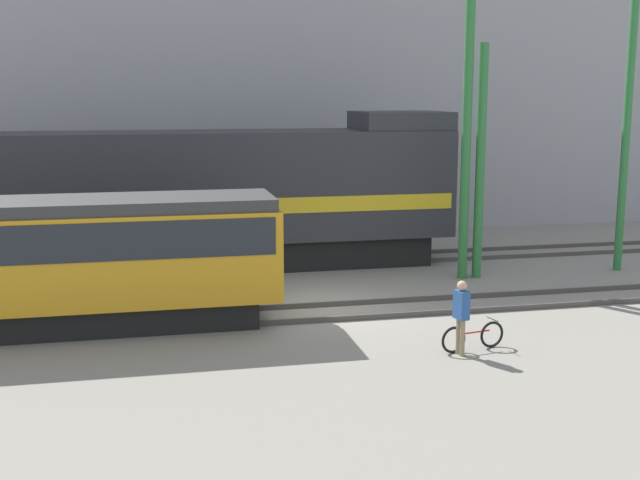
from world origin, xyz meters
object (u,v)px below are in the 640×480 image
object	(u,v)px
freight_locomotive	(171,198)
utility_pole_center	(480,163)
bicycle	(473,337)
utility_pole_left	(467,134)
streetcar	(82,255)
utility_pole_right	(626,136)
person	(461,310)

from	to	relation	value
freight_locomotive	utility_pole_center	xyz separation A→B (m)	(9.27, -3.16, 1.23)
bicycle	utility_pole_left	distance (m)	8.33
utility_pole_left	streetcar	bearing A→B (deg)	-164.20
freight_locomotive	bicycle	world-z (taller)	freight_locomotive
streetcar	utility_pole_right	xyz separation A→B (m)	(16.57, 3.16, 2.52)
utility_pole_left	utility_pole_center	world-z (taller)	utility_pole_left
freight_locomotive	streetcar	size ratio (longest dim) A/B	1.97
freight_locomotive	utility_pole_left	size ratio (longest dim) A/B	2.09
freight_locomotive	utility_pole_left	xyz separation A→B (m)	(8.79, -3.16, 2.10)
utility_pole_left	utility_pole_right	bearing A→B (deg)	0.00
person	utility_pole_right	xyz separation A→B (m)	(8.32, 6.99, 3.34)
streetcar	utility_pole_left	world-z (taller)	utility_pole_left
bicycle	utility_pole_left	world-z (taller)	utility_pole_left
streetcar	utility_pole_center	distance (m)	12.19
utility_pole_left	utility_pole_center	distance (m)	0.99
freight_locomotive	utility_pole_right	bearing A→B (deg)	-12.53
bicycle	utility_pole_center	bearing A→B (deg)	66.13
freight_locomotive	utility_pole_right	xyz separation A→B (m)	(14.20, -3.16, 1.99)
streetcar	utility_pole_left	size ratio (longest dim) A/B	1.06
streetcar	person	world-z (taller)	streetcar
streetcar	utility_pole_center	world-z (taller)	utility_pole_center
utility_pole_left	utility_pole_center	size ratio (longest dim) A/B	1.24
streetcar	person	size ratio (longest dim) A/B	5.65
freight_locomotive	utility_pole_right	size ratio (longest dim) A/B	2.15
utility_pole_right	streetcar	bearing A→B (deg)	-169.21
freight_locomotive	utility_pole_left	world-z (taller)	utility_pole_left
bicycle	person	xyz separation A→B (m)	(-0.40, -0.23, 0.71)
bicycle	utility_pole_center	world-z (taller)	utility_pole_center
bicycle	utility_pole_left	size ratio (longest dim) A/B	0.18
person	utility_pole_left	world-z (taller)	utility_pole_left
streetcar	freight_locomotive	bearing A→B (deg)	69.44
person	utility_pole_left	bearing A→B (deg)	67.40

